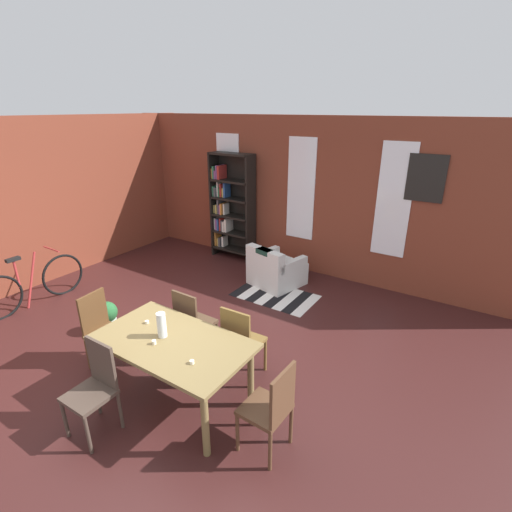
# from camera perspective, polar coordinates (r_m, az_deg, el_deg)

# --- Properties ---
(ground_plane) EXTENTS (9.42, 9.42, 0.00)m
(ground_plane) POSITION_cam_1_polar(r_m,az_deg,el_deg) (5.05, -13.49, -15.63)
(ground_plane) COLOR #3C1B19
(back_wall_brick) EXTENTS (8.19, 0.12, 2.88)m
(back_wall_brick) POSITION_cam_1_polar(r_m,az_deg,el_deg) (7.21, 7.03, 8.94)
(back_wall_brick) COLOR brown
(back_wall_brick) RESTS_ON ground
(window_pane_0) EXTENTS (0.55, 0.02, 1.87)m
(window_pane_0) POSITION_cam_1_polar(r_m,az_deg,el_deg) (7.98, -4.20, 11.34)
(window_pane_0) COLOR white
(window_pane_1) EXTENTS (0.55, 0.02, 1.87)m
(window_pane_1) POSITION_cam_1_polar(r_m,az_deg,el_deg) (7.12, 6.83, 9.98)
(window_pane_1) COLOR white
(window_pane_2) EXTENTS (0.55, 0.02, 1.87)m
(window_pane_2) POSITION_cam_1_polar(r_m,az_deg,el_deg) (6.57, 20.13, 7.84)
(window_pane_2) COLOR white
(dining_table) EXTENTS (1.65, 0.93, 0.77)m
(dining_table) POSITION_cam_1_polar(r_m,az_deg,el_deg) (4.11, -12.47, -13.44)
(dining_table) COLOR olive
(dining_table) RESTS_ON ground
(vase_on_table) EXTENTS (0.10, 0.10, 0.27)m
(vase_on_table) POSITION_cam_1_polar(r_m,az_deg,el_deg) (4.07, -14.11, -10.11)
(vase_on_table) COLOR silver
(vase_on_table) RESTS_ON dining_table
(tealight_candle_0) EXTENTS (0.04, 0.04, 0.03)m
(tealight_candle_0) POSITION_cam_1_polar(r_m,az_deg,el_deg) (3.70, -9.68, -15.57)
(tealight_candle_0) COLOR silver
(tealight_candle_0) RESTS_ON dining_table
(tealight_candle_1) EXTENTS (0.04, 0.04, 0.04)m
(tealight_candle_1) POSITION_cam_1_polar(r_m,az_deg,el_deg) (4.04, -15.20, -12.50)
(tealight_candle_1) COLOR silver
(tealight_candle_1) RESTS_ON dining_table
(tealight_candle_2) EXTENTS (0.04, 0.04, 0.03)m
(tealight_candle_2) POSITION_cam_1_polar(r_m,az_deg,el_deg) (4.41, -16.21, -9.59)
(tealight_candle_2) COLOR silver
(tealight_candle_2) RESTS_ON dining_table
(dining_chair_head_left) EXTENTS (0.44, 0.44, 0.95)m
(dining_chair_head_left) POSITION_cam_1_polar(r_m,az_deg,el_deg) (5.01, -22.29, -10.01)
(dining_chair_head_left) COLOR #54361C
(dining_chair_head_left) RESTS_ON ground
(dining_chair_near_left) EXTENTS (0.40, 0.40, 0.95)m
(dining_chair_near_left) POSITION_cam_1_polar(r_m,az_deg,el_deg) (4.13, -23.25, -17.63)
(dining_chair_near_left) COLOR #47382E
(dining_chair_near_left) RESTS_ON ground
(dining_chair_far_right) EXTENTS (0.41, 0.41, 0.95)m
(dining_chair_far_right) POSITION_cam_1_polar(r_m,az_deg,el_deg) (4.43, -2.29, -12.65)
(dining_chair_far_right) COLOR brown
(dining_chair_far_right) RESTS_ON ground
(dining_chair_head_right) EXTENTS (0.42, 0.42, 0.95)m
(dining_chair_head_right) POSITION_cam_1_polar(r_m,az_deg,el_deg) (3.62, 2.38, -21.91)
(dining_chair_head_right) COLOR brown
(dining_chair_head_right) RESTS_ON ground
(dining_chair_far_left) EXTENTS (0.40, 0.40, 0.95)m
(dining_chair_far_left) POSITION_cam_1_polar(r_m,az_deg,el_deg) (4.83, -9.64, -9.77)
(dining_chair_far_left) COLOR #4C3625
(dining_chair_far_left) RESTS_ON ground
(bookshelf_tall) EXTENTS (0.94, 0.33, 2.17)m
(bookshelf_tall) POSITION_cam_1_polar(r_m,az_deg,el_deg) (7.85, -3.99, 7.42)
(bookshelf_tall) COLOR black
(bookshelf_tall) RESTS_ON ground
(armchair_white) EXTENTS (0.97, 0.97, 0.75)m
(armchair_white) POSITION_cam_1_polar(r_m,az_deg,el_deg) (6.77, 2.96, -2.16)
(armchair_white) COLOR silver
(armchair_white) RESTS_ON ground
(bicycle_second) EXTENTS (0.44, 1.74, 0.90)m
(bicycle_second) POSITION_cam_1_polar(r_m,az_deg,el_deg) (7.02, -30.80, -3.78)
(bicycle_second) COLOR black
(bicycle_second) RESTS_ON ground
(potted_plant_by_shelf) EXTENTS (0.30, 0.30, 0.47)m
(potted_plant_by_shelf) POSITION_cam_1_polar(r_m,az_deg,el_deg) (5.79, -21.61, -8.47)
(potted_plant_by_shelf) COLOR silver
(potted_plant_by_shelf) RESTS_ON ground
(striped_rug) EXTENTS (1.38, 0.83, 0.01)m
(striped_rug) POSITION_cam_1_polar(r_m,az_deg,el_deg) (6.48, 2.90, -5.98)
(striped_rug) COLOR black
(striped_rug) RESTS_ON ground
(framed_picture) EXTENTS (0.56, 0.03, 0.72)m
(framed_picture) POSITION_cam_1_polar(r_m,az_deg,el_deg) (6.41, 24.37, 10.69)
(framed_picture) COLOR black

